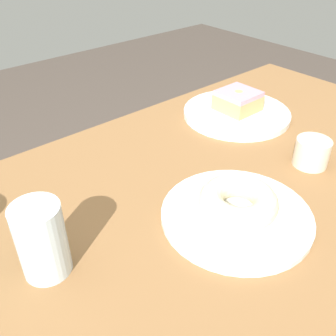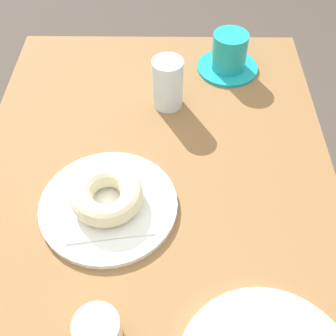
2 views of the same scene
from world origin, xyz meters
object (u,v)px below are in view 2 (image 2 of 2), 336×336
donut_sugar_ring (107,195)px  coffee_cup (229,54)px  plate_sugar_ring (109,205)px  water_glass (168,83)px  sugar_jar (98,332)px

donut_sugar_ring → coffee_cup: (0.38, -0.23, 0.01)m
plate_sugar_ring → coffee_cup: bearing=-30.9°
water_glass → donut_sugar_ring: bearing=160.0°
plate_sugar_ring → coffee_cup: coffee_cup is taller
plate_sugar_ring → donut_sugar_ring: size_ratio=1.93×
plate_sugar_ring → donut_sugar_ring: 0.03m
water_glass → sugar_jar: (-0.48, 0.09, -0.03)m
plate_sugar_ring → sugar_jar: 0.22m
water_glass → coffee_cup: (0.12, -0.13, -0.01)m
coffee_cup → sugar_jar: (-0.59, 0.22, -0.01)m
coffee_cup → donut_sugar_ring: bearing=149.1°
sugar_jar → water_glass: bearing=-10.2°
coffee_cup → plate_sugar_ring: bearing=149.1°
donut_sugar_ring → water_glass: size_ratio=1.14×
plate_sugar_ring → sugar_jar: (-0.22, -0.01, 0.02)m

